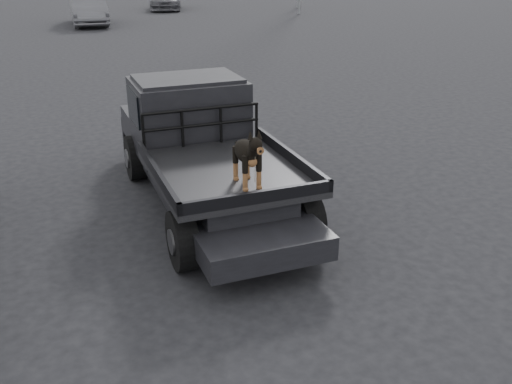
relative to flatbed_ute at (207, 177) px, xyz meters
name	(u,v)px	position (x,y,z in m)	size (l,w,h in m)	color
ground	(210,293)	(-0.70, -2.38, -0.46)	(120.00, 120.00, 0.00)	black
flatbed_ute	(207,177)	(0.00, 0.00, 0.00)	(2.00, 5.40, 0.92)	black
ute_cab	(188,104)	(0.00, 0.95, 0.90)	(1.72, 1.30, 0.88)	black
headache_rack	(202,127)	(0.00, 0.20, 0.74)	(1.80, 0.08, 0.55)	black
dog	(247,156)	(0.08, -1.53, 0.83)	(0.32, 0.60, 0.74)	black
distant_car_a	(89,9)	(0.83, 23.75, 0.34)	(1.69, 4.83, 1.59)	#55555A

